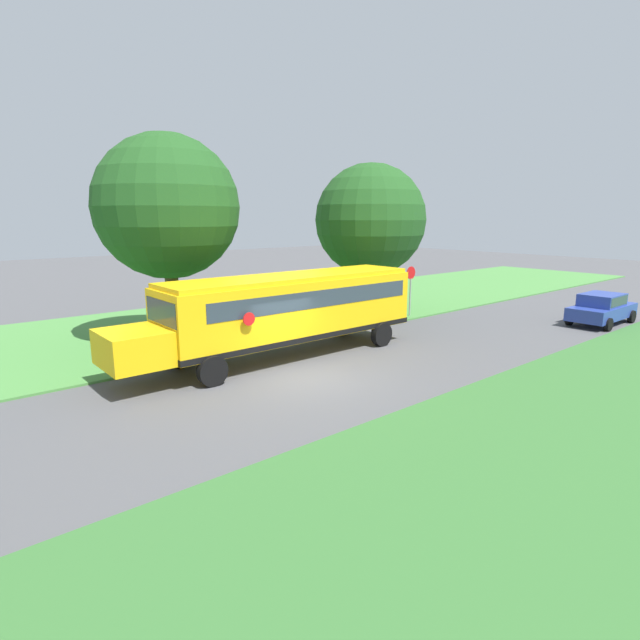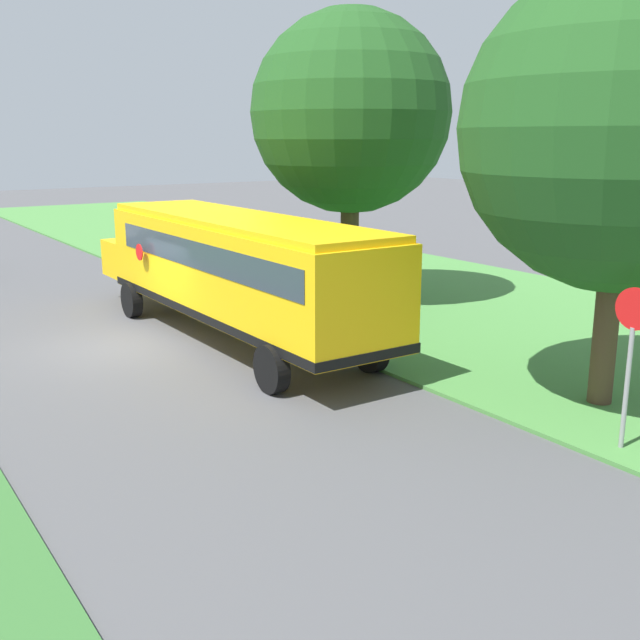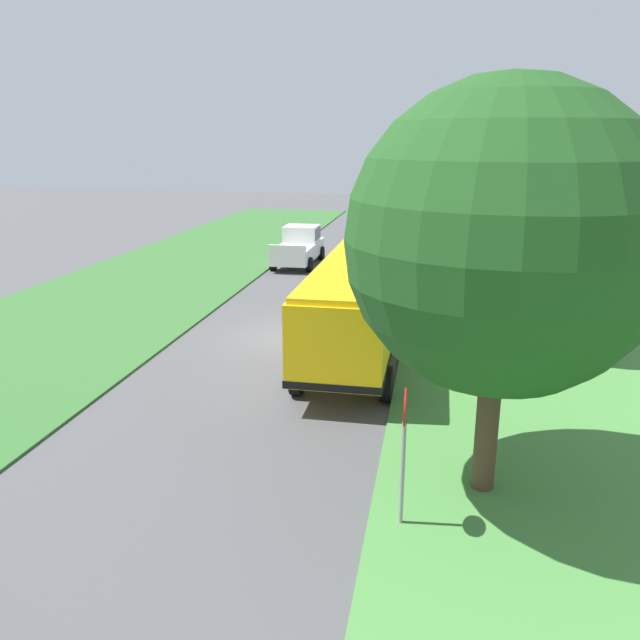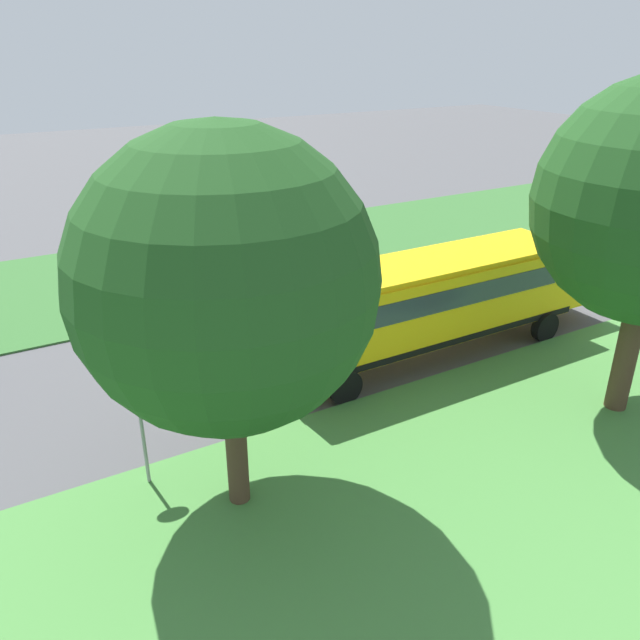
{
  "view_description": "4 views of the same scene",
  "coord_description": "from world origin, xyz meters",
  "px_view_note": "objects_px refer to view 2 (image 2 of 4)",
  "views": [
    {
      "loc": [
        12.55,
        -9.97,
        5.33
      ],
      "look_at": [
        -1.82,
        2.12,
        1.43
      ],
      "focal_mm": 28.0,
      "sensor_mm": 36.0,
      "label": 1
    },
    {
      "loc": [
        5.84,
        17.48,
        5.01
      ],
      "look_at": [
        -2.39,
        5.27,
        1.4
      ],
      "focal_mm": 42.0,
      "sensor_mm": 36.0,
      "label": 2
    },
    {
      "loc": [
        -5.0,
        20.97,
        6.95
      ],
      "look_at": [
        -1.71,
        3.6,
        1.77
      ],
      "focal_mm": 35.0,
      "sensor_mm": 36.0,
      "label": 3
    },
    {
      "loc": [
        -16.43,
        13.12,
        9.24
      ],
      "look_at": [
        -2.37,
        5.03,
        1.93
      ],
      "focal_mm": 35.0,
      "sensor_mm": 36.0,
      "label": 4
    }
  ],
  "objects_px": {
    "oak_tree_beside_bus": "(353,108)",
    "stop_sign": "(631,350)",
    "oak_tree_roadside_mid": "(632,130)",
    "school_bus": "(233,265)"
  },
  "relations": [
    {
      "from": "oak_tree_beside_bus",
      "to": "oak_tree_roadside_mid",
      "type": "distance_m",
      "value": 10.58
    },
    {
      "from": "oak_tree_beside_bus",
      "to": "stop_sign",
      "type": "height_order",
      "value": "oak_tree_beside_bus"
    },
    {
      "from": "oak_tree_beside_bus",
      "to": "oak_tree_roadside_mid",
      "type": "relative_size",
      "value": 1.08
    },
    {
      "from": "school_bus",
      "to": "oak_tree_beside_bus",
      "type": "height_order",
      "value": "oak_tree_beside_bus"
    },
    {
      "from": "oak_tree_beside_bus",
      "to": "oak_tree_roadside_mid",
      "type": "bearing_deg",
      "value": 81.48
    },
    {
      "from": "oak_tree_beside_bus",
      "to": "stop_sign",
      "type": "xyz_separation_m",
      "value": [
        3.3,
        11.96,
        -4.11
      ]
    },
    {
      "from": "stop_sign",
      "to": "oak_tree_beside_bus",
      "type": "bearing_deg",
      "value": -105.43
    },
    {
      "from": "oak_tree_roadside_mid",
      "to": "school_bus",
      "type": "bearing_deg",
      "value": -65.33
    },
    {
      "from": "school_bus",
      "to": "oak_tree_beside_bus",
      "type": "relative_size",
      "value": 1.42
    },
    {
      "from": "school_bus",
      "to": "stop_sign",
      "type": "xyz_separation_m",
      "value": [
        -2.01,
        9.67,
        -0.19
      ]
    }
  ]
}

